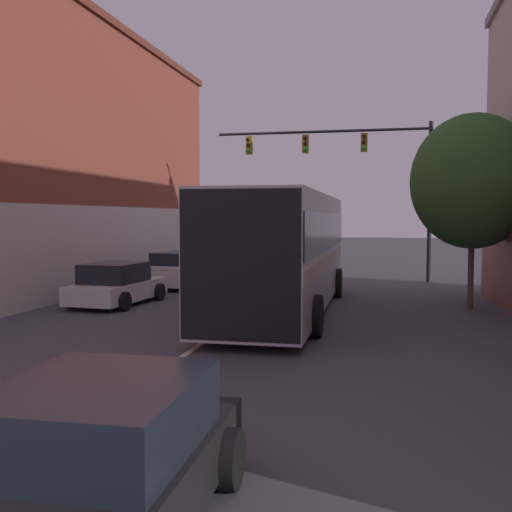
{
  "coord_description": "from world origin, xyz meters",
  "views": [
    {
      "loc": [
        4.0,
        -1.23,
        2.81
      ],
      "look_at": [
        0.59,
        14.26,
        1.76
      ],
      "focal_mm": 42.0,
      "sensor_mm": 36.0,
      "label": 1
    }
  ],
  "objects_px": {
    "hatchback_foreground": "(91,466)",
    "parked_car_left_mid": "(117,285)",
    "parked_car_left_near": "(181,270)",
    "street_tree_near": "(473,181)",
    "bus": "(284,247)",
    "traffic_signal_gantry": "(357,163)",
    "parked_car_left_far": "(220,261)"
  },
  "relations": [
    {
      "from": "traffic_signal_gantry",
      "to": "street_tree_near",
      "type": "bearing_deg",
      "value": -63.09
    },
    {
      "from": "parked_car_left_mid",
      "to": "parked_car_left_far",
      "type": "xyz_separation_m",
      "value": [
        0.53,
        10.28,
        0.02
      ]
    },
    {
      "from": "bus",
      "to": "parked_car_left_mid",
      "type": "distance_m",
      "value": 5.66
    },
    {
      "from": "hatchback_foreground",
      "to": "parked_car_left_mid",
      "type": "height_order",
      "value": "hatchback_foreground"
    },
    {
      "from": "parked_car_left_near",
      "to": "street_tree_near",
      "type": "bearing_deg",
      "value": -103.49
    },
    {
      "from": "hatchback_foreground",
      "to": "traffic_signal_gantry",
      "type": "xyz_separation_m",
      "value": [
        1.14,
        21.95,
        4.5
      ]
    },
    {
      "from": "parked_car_left_mid",
      "to": "traffic_signal_gantry",
      "type": "bearing_deg",
      "value": -34.14
    },
    {
      "from": "parked_car_left_far",
      "to": "street_tree_near",
      "type": "bearing_deg",
      "value": -124.82
    },
    {
      "from": "bus",
      "to": "street_tree_near",
      "type": "xyz_separation_m",
      "value": [
        5.44,
        1.73,
        1.94
      ]
    },
    {
      "from": "parked_car_left_far",
      "to": "hatchback_foreground",
      "type": "bearing_deg",
      "value": -161.25
    },
    {
      "from": "parked_car_left_near",
      "to": "street_tree_near",
      "type": "distance_m",
      "value": 11.64
    },
    {
      "from": "bus",
      "to": "parked_car_left_near",
      "type": "relative_size",
      "value": 2.72
    },
    {
      "from": "parked_car_left_near",
      "to": "parked_car_left_mid",
      "type": "bearing_deg",
      "value": -178.28
    },
    {
      "from": "hatchback_foreground",
      "to": "parked_car_left_near",
      "type": "relative_size",
      "value": 0.94
    },
    {
      "from": "bus",
      "to": "street_tree_near",
      "type": "height_order",
      "value": "street_tree_near"
    },
    {
      "from": "parked_car_left_near",
      "to": "parked_car_left_mid",
      "type": "relative_size",
      "value": 1.07
    },
    {
      "from": "bus",
      "to": "traffic_signal_gantry",
      "type": "xyz_separation_m",
      "value": [
        1.6,
        9.3,
        3.21
      ]
    },
    {
      "from": "bus",
      "to": "parked_car_left_far",
      "type": "xyz_separation_m",
      "value": [
        -4.97,
        10.6,
        -1.28
      ]
    },
    {
      "from": "parked_car_left_far",
      "to": "traffic_signal_gantry",
      "type": "relative_size",
      "value": 0.48
    },
    {
      "from": "parked_car_left_far",
      "to": "street_tree_near",
      "type": "relative_size",
      "value": 0.76
    },
    {
      "from": "parked_car_left_near",
      "to": "street_tree_near",
      "type": "xyz_separation_m",
      "value": [
        10.57,
        -3.69,
        3.19
      ]
    },
    {
      "from": "bus",
      "to": "parked_car_left_far",
      "type": "relative_size",
      "value": 2.55
    },
    {
      "from": "parked_car_left_mid",
      "to": "bus",
      "type": "bearing_deg",
      "value": -89.2
    },
    {
      "from": "parked_car_left_far",
      "to": "parked_car_left_mid",
      "type": "bearing_deg",
      "value": -177.31
    },
    {
      "from": "bus",
      "to": "parked_car_left_mid",
      "type": "relative_size",
      "value": 2.92
    },
    {
      "from": "parked_car_left_far",
      "to": "traffic_signal_gantry",
      "type": "distance_m",
      "value": 8.05
    },
    {
      "from": "hatchback_foreground",
      "to": "street_tree_near",
      "type": "height_order",
      "value": "street_tree_near"
    },
    {
      "from": "parked_car_left_mid",
      "to": "traffic_signal_gantry",
      "type": "relative_size",
      "value": 0.42
    },
    {
      "from": "parked_car_left_near",
      "to": "parked_car_left_far",
      "type": "bearing_deg",
      "value": 3.92
    },
    {
      "from": "parked_car_left_mid",
      "to": "street_tree_near",
      "type": "distance_m",
      "value": 11.49
    },
    {
      "from": "parked_car_left_mid",
      "to": "traffic_signal_gantry",
      "type": "height_order",
      "value": "traffic_signal_gantry"
    },
    {
      "from": "hatchback_foreground",
      "to": "parked_car_left_far",
      "type": "relative_size",
      "value": 0.88
    }
  ]
}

